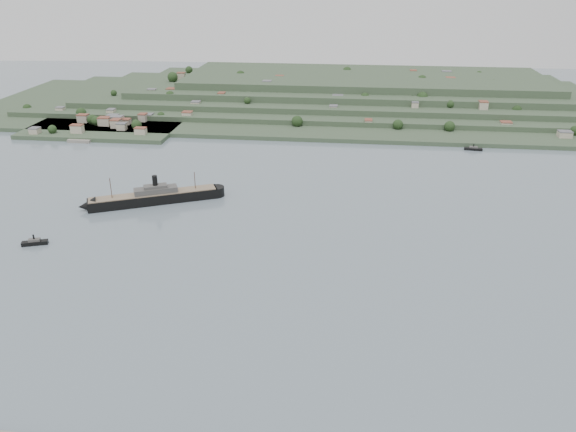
# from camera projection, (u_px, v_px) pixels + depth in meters

# --- Properties ---
(ground) EXTENTS (1400.00, 1400.00, 0.00)m
(ground) POSITION_uv_depth(u_px,v_px,m) (256.00, 253.00, 326.66)
(ground) COLOR slate
(ground) RESTS_ON ground
(far_peninsula) EXTENTS (760.00, 309.00, 30.00)m
(far_peninsula) POSITION_uv_depth(u_px,v_px,m) (333.00, 95.00, 675.72)
(far_peninsula) COLOR #31452E
(far_peninsula) RESTS_ON ground
(steamship) EXTENTS (94.72, 51.19, 24.26)m
(steamship) POSITION_uv_depth(u_px,v_px,m) (150.00, 197.00, 393.88)
(steamship) COLOR black
(steamship) RESTS_ON ground
(tugboat) EXTENTS (15.29, 8.61, 6.67)m
(tugboat) POSITION_uv_depth(u_px,v_px,m) (35.00, 242.00, 336.10)
(tugboat) COLOR black
(tugboat) RESTS_ON ground
(ferry_east) EXTENTS (16.32, 6.09, 5.98)m
(ferry_east) POSITION_uv_depth(u_px,v_px,m) (473.00, 149.00, 510.33)
(ferry_east) COLOR black
(ferry_east) RESTS_ON ground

